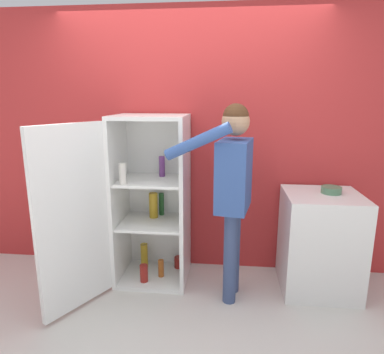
# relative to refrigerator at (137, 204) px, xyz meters

# --- Properties ---
(ground_plane) EXTENTS (12.00, 12.00, 0.00)m
(ground_plane) POSITION_rel_refrigerator_xyz_m (0.44, -0.56, -0.77)
(ground_plane) COLOR beige
(wall_back) EXTENTS (7.00, 0.06, 2.55)m
(wall_back) POSITION_rel_refrigerator_xyz_m (0.44, 0.42, 0.50)
(wall_back) COLOR #B72D2D
(wall_back) RESTS_ON ground_plane
(refrigerator) EXTENTS (1.02, 1.15, 1.57)m
(refrigerator) POSITION_rel_refrigerator_xyz_m (0.00, 0.00, 0.00)
(refrigerator) COLOR white
(refrigerator) RESTS_ON ground_plane
(person) EXTENTS (0.71, 0.57, 1.68)m
(person) POSITION_rel_refrigerator_xyz_m (0.86, -0.17, 0.29)
(person) COLOR #384770
(person) RESTS_ON ground_plane
(counter) EXTENTS (0.65, 0.63, 0.90)m
(counter) POSITION_rel_refrigerator_xyz_m (1.66, 0.06, -0.32)
(counter) COLOR white
(counter) RESTS_ON ground_plane
(bowl) EXTENTS (0.17, 0.17, 0.06)m
(bowl) POSITION_rel_refrigerator_xyz_m (1.72, 0.09, 0.16)
(bowl) COLOR #517F5B
(bowl) RESTS_ON counter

